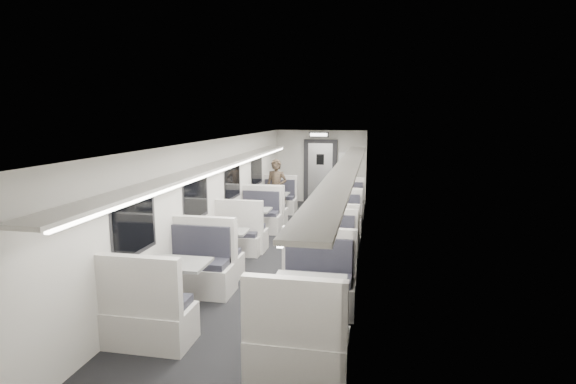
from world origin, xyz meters
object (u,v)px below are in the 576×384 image
at_px(booth_right_b, 338,227).
at_px(booth_right_c, 329,255).
at_px(booth_left_c, 228,247).
at_px(booth_right_d, 309,309).
at_px(booth_left_a, 273,206).
at_px(booth_left_d, 176,288).
at_px(vestibule_door, 320,172).
at_px(booth_right_a, 344,209).
at_px(exit_sign, 319,135).
at_px(booth_left_b, 252,224).
at_px(passenger, 276,189).

height_order(booth_right_b, booth_right_c, booth_right_b).
xyz_separation_m(booth_left_c, booth_right_d, (2.00, -2.64, 0.06)).
height_order(booth_left_a, booth_left_d, booth_left_d).
bearing_deg(vestibule_door, booth_right_b, -78.04).
height_order(booth_left_a, booth_right_d, booth_right_d).
distance_m(booth_right_a, exit_sign, 3.11).
bearing_deg(exit_sign, booth_left_c, -99.25).
bearing_deg(booth_right_d, vestibule_door, 96.16).
bearing_deg(booth_left_b, booth_right_d, -65.48).
bearing_deg(booth_right_a, booth_right_c, -90.00).
distance_m(booth_right_d, exit_sign, 9.04).
xyz_separation_m(booth_left_b, booth_right_c, (2.00, -1.90, -0.03)).
bearing_deg(booth_right_a, booth_left_d, -107.87).
relative_size(booth_left_b, booth_right_b, 1.03).
bearing_deg(booth_right_b, booth_right_d, -90.00).
xyz_separation_m(booth_right_b, exit_sign, (-1.00, 4.23, 1.91)).
bearing_deg(booth_left_b, booth_right_b, 4.71).
bearing_deg(booth_left_a, passenger, 0.83).
bearing_deg(booth_left_d, booth_right_d, -9.50).
xyz_separation_m(passenger, exit_sign, (0.92, 2.12, 1.44)).
bearing_deg(booth_right_c, booth_left_c, 175.60).
relative_size(booth_right_b, vestibule_door, 0.98).
bearing_deg(booth_left_d, booth_left_c, 90.00).
bearing_deg(booth_left_c, booth_right_b, 43.63).
bearing_deg(booth_right_a, booth_right_d, -90.00).
relative_size(booth_right_c, exit_sign, 3.14).
bearing_deg(booth_left_d, booth_right_a, 72.13).
bearing_deg(booth_right_c, booth_right_a, 90.00).
relative_size(booth_left_a, booth_right_a, 1.00).
bearing_deg(exit_sign, booth_left_d, -96.75).
distance_m(booth_left_a, vestibule_door, 2.87).
bearing_deg(booth_right_d, booth_left_b, 114.52).
bearing_deg(booth_left_c, booth_right_d, -52.89).
bearing_deg(booth_right_d, booth_left_c, 127.11).
relative_size(booth_left_c, booth_right_a, 0.94).
height_order(booth_left_c, exit_sign, exit_sign).
xyz_separation_m(booth_left_b, exit_sign, (1.00, 4.40, 1.90)).
bearing_deg(booth_left_b, exit_sign, 77.19).
height_order(booth_left_d, booth_right_d, booth_left_d).
bearing_deg(booth_right_b, booth_right_c, -90.00).
relative_size(booth_left_a, booth_right_c, 1.07).
distance_m(vestibule_door, exit_sign, 1.33).
xyz_separation_m(booth_left_d, passenger, (0.08, 6.33, 0.43)).
distance_m(booth_left_a, booth_left_c, 4.02).
xyz_separation_m(booth_left_c, passenger, (0.08, 4.02, 0.49)).
distance_m(booth_left_c, passenger, 4.05).
relative_size(booth_right_b, booth_right_c, 1.06).
bearing_deg(passenger, booth_right_a, 3.63).
distance_m(booth_left_b, vestibule_door, 5.03).
xyz_separation_m(booth_left_a, booth_left_d, (0.00, -6.33, 0.04)).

